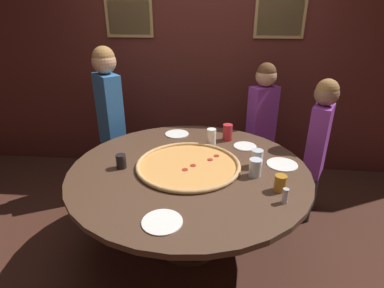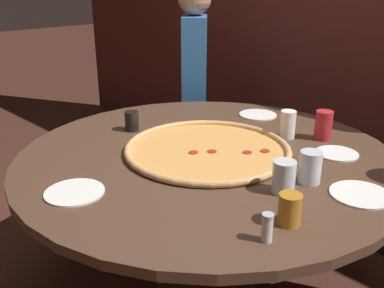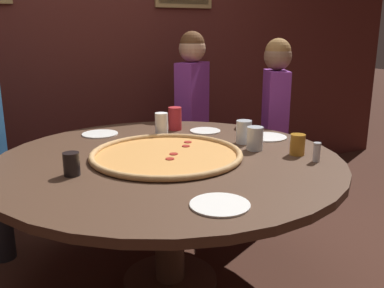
{
  "view_description": "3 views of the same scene",
  "coord_description": "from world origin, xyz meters",
  "px_view_note": "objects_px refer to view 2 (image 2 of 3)",
  "views": [
    {
      "loc": [
        0.21,
        -1.98,
        1.81
      ],
      "look_at": [
        0.03,
        -0.08,
        0.97
      ],
      "focal_mm": 28.0,
      "sensor_mm": 36.0,
      "label": 1
    },
    {
      "loc": [
        1.27,
        -1.37,
        1.51
      ],
      "look_at": [
        -0.05,
        -0.05,
        0.78
      ],
      "focal_mm": 40.0,
      "sensor_mm": 36.0,
      "label": 2
    },
    {
      "loc": [
        -0.85,
        -1.94,
        1.38
      ],
      "look_at": [
        0.09,
        -0.09,
        0.82
      ],
      "focal_mm": 40.0,
      "sensor_mm": 36.0,
      "label": 3
    }
  ],
  "objects_px": {
    "drink_cup_far_left": "(288,124)",
    "dining_table": "(207,174)",
    "drink_cup_near_left": "(132,121)",
    "drink_cup_front_edge": "(310,167)",
    "drink_cup_near_right": "(290,209)",
    "white_plate_left_side": "(258,115)",
    "diner_side_left": "(195,73)",
    "white_plate_near_front": "(75,192)",
    "white_plate_right_side": "(361,194)",
    "drink_cup_beside_pizza": "(323,125)",
    "white_plate_beside_cup": "(337,153)",
    "drink_cup_centre_back": "(284,177)",
    "condiment_shaker": "(267,228)",
    "giant_pizza": "(208,149)"
  },
  "relations": [
    {
      "from": "drink_cup_near_left",
      "to": "condiment_shaker",
      "type": "bearing_deg",
      "value": -16.85
    },
    {
      "from": "dining_table",
      "to": "drink_cup_beside_pizza",
      "type": "height_order",
      "value": "drink_cup_beside_pizza"
    },
    {
      "from": "white_plate_left_side",
      "to": "white_plate_right_side",
      "type": "xyz_separation_m",
      "value": [
        0.89,
        -0.54,
        0.0
      ]
    },
    {
      "from": "drink_cup_near_right",
      "to": "drink_cup_front_edge",
      "type": "distance_m",
      "value": 0.35
    },
    {
      "from": "drink_cup_beside_pizza",
      "to": "white_plate_right_side",
      "type": "bearing_deg",
      "value": -47.3
    },
    {
      "from": "drink_cup_front_edge",
      "to": "white_plate_left_side",
      "type": "relative_size",
      "value": 0.59
    },
    {
      "from": "drink_cup_beside_pizza",
      "to": "white_plate_near_front",
      "type": "relative_size",
      "value": 0.65
    },
    {
      "from": "giant_pizza",
      "to": "condiment_shaker",
      "type": "xyz_separation_m",
      "value": [
        0.64,
        -0.41,
        0.04
      ]
    },
    {
      "from": "drink_cup_near_left",
      "to": "white_plate_right_side",
      "type": "bearing_deg",
      "value": 7.55
    },
    {
      "from": "dining_table",
      "to": "drink_cup_centre_back",
      "type": "height_order",
      "value": "drink_cup_centre_back"
    },
    {
      "from": "drink_cup_near_right",
      "to": "white_plate_right_side",
      "type": "bearing_deg",
      "value": 77.28
    },
    {
      "from": "white_plate_near_front",
      "to": "white_plate_left_side",
      "type": "bearing_deg",
      "value": 94.49
    },
    {
      "from": "drink_cup_near_left",
      "to": "diner_side_left",
      "type": "height_order",
      "value": "diner_side_left"
    },
    {
      "from": "drink_cup_beside_pizza",
      "to": "white_plate_left_side",
      "type": "distance_m",
      "value": 0.49
    },
    {
      "from": "giant_pizza",
      "to": "drink_cup_front_edge",
      "type": "xyz_separation_m",
      "value": [
        0.51,
        0.05,
        0.05
      ]
    },
    {
      "from": "drink_cup_beside_pizza",
      "to": "drink_cup_front_edge",
      "type": "xyz_separation_m",
      "value": [
        0.21,
        -0.49,
        -0.01
      ]
    },
    {
      "from": "giant_pizza",
      "to": "diner_side_left",
      "type": "height_order",
      "value": "diner_side_left"
    },
    {
      "from": "drink_cup_front_edge",
      "to": "white_plate_right_side",
      "type": "bearing_deg",
      "value": 11.04
    },
    {
      "from": "drink_cup_centre_back",
      "to": "white_plate_near_front",
      "type": "relative_size",
      "value": 0.56
    },
    {
      "from": "drink_cup_centre_back",
      "to": "white_plate_right_side",
      "type": "bearing_deg",
      "value": 39.44
    },
    {
      "from": "giant_pizza",
      "to": "drink_cup_far_left",
      "type": "relative_size",
      "value": 5.54
    },
    {
      "from": "dining_table",
      "to": "diner_side_left",
      "type": "xyz_separation_m",
      "value": [
        -0.89,
        0.81,
        0.24
      ]
    },
    {
      "from": "drink_cup_front_edge",
      "to": "condiment_shaker",
      "type": "relative_size",
      "value": 1.37
    },
    {
      "from": "diner_side_left",
      "to": "drink_cup_near_right",
      "type": "bearing_deg",
      "value": -167.92
    },
    {
      "from": "drink_cup_front_edge",
      "to": "diner_side_left",
      "type": "relative_size",
      "value": 0.09
    },
    {
      "from": "white_plate_right_side",
      "to": "diner_side_left",
      "type": "relative_size",
      "value": 0.15
    },
    {
      "from": "white_plate_right_side",
      "to": "diner_side_left",
      "type": "xyz_separation_m",
      "value": [
        -1.59,
        0.71,
        0.12
      ]
    },
    {
      "from": "drink_cup_near_left",
      "to": "white_plate_beside_cup",
      "type": "height_order",
      "value": "drink_cup_near_left"
    },
    {
      "from": "white_plate_left_side",
      "to": "diner_side_left",
      "type": "height_order",
      "value": "diner_side_left"
    },
    {
      "from": "drink_cup_far_left",
      "to": "condiment_shaker",
      "type": "bearing_deg",
      "value": -60.37
    },
    {
      "from": "drink_cup_far_left",
      "to": "drink_cup_near_left",
      "type": "height_order",
      "value": "drink_cup_far_left"
    },
    {
      "from": "drink_cup_beside_pizza",
      "to": "white_plate_beside_cup",
      "type": "height_order",
      "value": "drink_cup_beside_pizza"
    },
    {
      "from": "drink_cup_centre_back",
      "to": "drink_cup_front_edge",
      "type": "relative_size",
      "value": 0.97
    },
    {
      "from": "drink_cup_far_left",
      "to": "white_plate_left_side",
      "type": "distance_m",
      "value": 0.4
    },
    {
      "from": "dining_table",
      "to": "drink_cup_near_left",
      "type": "bearing_deg",
      "value": -173.36
    },
    {
      "from": "drink_cup_centre_back",
      "to": "drink_cup_near_left",
      "type": "distance_m",
      "value": 0.98
    },
    {
      "from": "drink_cup_near_left",
      "to": "drink_cup_front_edge",
      "type": "xyz_separation_m",
      "value": [
        1.01,
        0.12,
        0.01
      ]
    },
    {
      "from": "drink_cup_near_right",
      "to": "white_plate_left_side",
      "type": "height_order",
      "value": "drink_cup_near_right"
    },
    {
      "from": "drink_cup_near_right",
      "to": "white_plate_beside_cup",
      "type": "height_order",
      "value": "drink_cup_near_right"
    },
    {
      "from": "drink_cup_centre_back",
      "to": "drink_cup_near_left",
      "type": "xyz_separation_m",
      "value": [
        -0.98,
        0.03,
        -0.01
      ]
    },
    {
      "from": "drink_cup_far_left",
      "to": "dining_table",
      "type": "bearing_deg",
      "value": -108.83
    },
    {
      "from": "drink_cup_beside_pizza",
      "to": "drink_cup_near_right",
      "type": "relative_size",
      "value": 1.35
    },
    {
      "from": "white_plate_left_side",
      "to": "condiment_shaker",
      "type": "xyz_separation_m",
      "value": [
        0.81,
        -1.04,
        0.05
      ]
    },
    {
      "from": "giant_pizza",
      "to": "drink_cup_beside_pizza",
      "type": "xyz_separation_m",
      "value": [
        0.3,
        0.54,
        0.06
      ]
    },
    {
      "from": "drink_cup_near_right",
      "to": "drink_cup_near_left",
      "type": "distance_m",
      "value": 1.14
    },
    {
      "from": "giant_pizza",
      "to": "drink_cup_far_left",
      "type": "height_order",
      "value": "drink_cup_far_left"
    },
    {
      "from": "drink_cup_front_edge",
      "to": "white_plate_right_side",
      "type": "height_order",
      "value": "drink_cup_front_edge"
    },
    {
      "from": "white_plate_left_side",
      "to": "white_plate_right_side",
      "type": "distance_m",
      "value": 1.04
    },
    {
      "from": "drink_cup_centre_back",
      "to": "drink_cup_near_left",
      "type": "height_order",
      "value": "drink_cup_centre_back"
    },
    {
      "from": "drink_cup_front_edge",
      "to": "drink_cup_near_right",
      "type": "bearing_deg",
      "value": -70.24
    }
  ]
}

